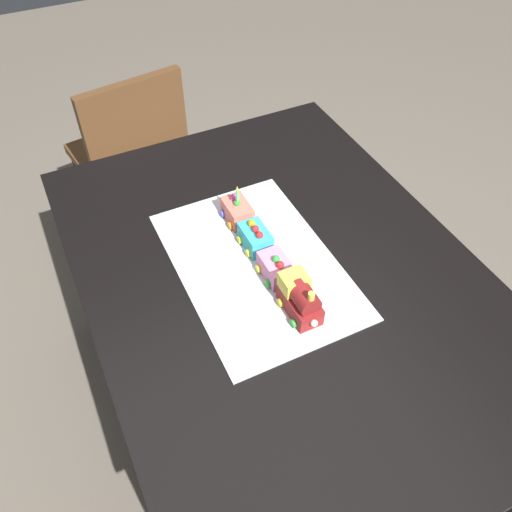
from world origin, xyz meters
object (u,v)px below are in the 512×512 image
(cake_car_caboose_coral, at_px, (237,211))
(birthday_candle, at_px, (237,194))
(chair, at_px, (132,157))
(cake_locomotive, at_px, (300,298))
(dining_table, at_px, (281,299))
(cake_car_gondola_turquoise, at_px, (255,238))
(cake_car_flatbed_bubblegum, at_px, (275,267))

(cake_car_caboose_coral, height_order, birthday_candle, birthday_candle)
(chair, distance_m, cake_locomotive, 1.21)
(dining_table, relative_size, birthday_candle, 26.92)
(dining_table, relative_size, cake_car_caboose_coral, 14.00)
(cake_locomotive, bearing_deg, cake_car_caboose_coral, 0.00)
(chair, relative_size, cake_locomotive, 6.14)
(dining_table, distance_m, cake_car_gondola_turquoise, 0.19)
(cake_car_flatbed_bubblegum, height_order, cake_car_caboose_coral, same)
(cake_locomotive, xyz_separation_m, cake_car_caboose_coral, (0.37, 0.00, -0.02))
(cake_locomotive, height_order, birthday_candle, birthday_candle)
(cake_car_flatbed_bubblegum, distance_m, cake_car_gondola_turquoise, 0.12)
(chair, distance_m, cake_car_gondola_turquoise, 0.97)
(cake_locomotive, bearing_deg, cake_car_gondola_turquoise, 0.00)
(dining_table, distance_m, cake_car_flatbed_bubblegum, 0.14)
(cake_car_gondola_turquoise, bearing_deg, birthday_candle, -0.00)
(chair, distance_m, cake_car_caboose_coral, 0.86)
(dining_table, xyz_separation_m, cake_car_caboose_coral, (0.24, 0.02, 0.14))
(cake_car_caboose_coral, distance_m, birthday_candle, 0.07)
(cake_car_flatbed_bubblegum, height_order, birthday_candle, birthday_candle)
(chair, xyz_separation_m, cake_locomotive, (-1.16, -0.12, 0.32))
(chair, relative_size, cake_car_caboose_coral, 8.60)
(cake_car_flatbed_bubblegum, bearing_deg, dining_table, -96.13)
(cake_locomotive, bearing_deg, cake_car_flatbed_bubblegum, 0.00)
(cake_car_caboose_coral, bearing_deg, cake_car_gondola_turquoise, 180.00)
(cake_car_gondola_turquoise, xyz_separation_m, birthday_candle, (0.11, -0.00, 0.07))
(cake_car_flatbed_bubblegum, relative_size, cake_car_gondola_turquoise, 1.00)
(chair, bearing_deg, cake_locomotive, 87.39)
(chair, relative_size, cake_car_flatbed_bubblegum, 8.60)
(cake_car_gondola_turquoise, relative_size, birthday_candle, 1.92)
(dining_table, xyz_separation_m, chair, (1.03, 0.15, -0.16))
(dining_table, relative_size, cake_car_flatbed_bubblegum, 14.00)
(chair, bearing_deg, cake_car_gondola_turquoise, 89.03)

